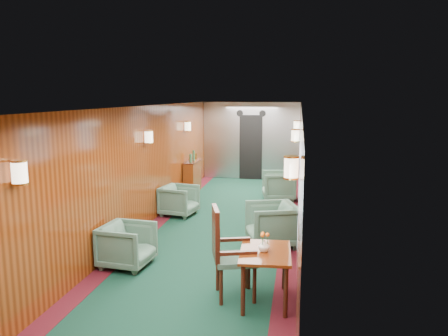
% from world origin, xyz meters
% --- Properties ---
extents(room, '(12.00, 12.10, 2.40)m').
position_xyz_m(room, '(0.00, 0.00, 1.63)').
color(room, '#0E3424').
rests_on(room, ground).
extents(bulkhead, '(2.98, 0.17, 2.39)m').
position_xyz_m(bulkhead, '(0.00, 5.91, 1.18)').
color(bulkhead, '#B3B5BB').
rests_on(bulkhead, ground).
extents(windows_right, '(0.02, 8.60, 0.80)m').
position_xyz_m(windows_right, '(1.49, 0.25, 1.45)').
color(windows_right, silver).
rests_on(windows_right, ground).
extents(wall_sconces, '(2.97, 7.97, 0.25)m').
position_xyz_m(wall_sconces, '(0.00, 0.57, 1.79)').
color(wall_sconces, '#FFEEC6').
rests_on(wall_sconces, ground).
extents(dining_table, '(0.68, 0.93, 0.67)m').
position_xyz_m(dining_table, '(1.10, -2.35, 0.56)').
color(dining_table, '#6A2C0E').
rests_on(dining_table, ground).
extents(side_chair, '(0.66, 0.68, 1.20)m').
position_xyz_m(side_chair, '(0.60, -2.30, 0.65)').
color(side_chair, '#1B4034').
rests_on(side_chair, ground).
extents(credenza, '(0.30, 0.96, 1.14)m').
position_xyz_m(credenza, '(-1.34, 3.69, 0.44)').
color(credenza, '#6A2C0E').
rests_on(credenza, ground).
extents(flower_vase, '(0.18, 0.18, 0.15)m').
position_xyz_m(flower_vase, '(1.08, -2.36, 0.75)').
color(flower_vase, white).
rests_on(flower_vase, dining_table).
extents(armchair_left_near, '(0.80, 0.78, 0.67)m').
position_xyz_m(armchair_left_near, '(-1.07, -1.53, 0.33)').
color(armchair_left_near, '#1B4034').
rests_on(armchair_left_near, ground).
extents(armchair_left_far, '(0.84, 0.83, 0.66)m').
position_xyz_m(armchair_left_far, '(-1.07, 1.40, 0.33)').
color(armchair_left_far, '#1B4034').
rests_on(armchair_left_far, ground).
extents(armchair_right_near, '(1.03, 1.02, 0.75)m').
position_xyz_m(armchair_right_near, '(1.05, -0.20, 0.38)').
color(armchair_right_near, '#1B4034').
rests_on(armchair_right_near, ground).
extents(armchair_right_far, '(0.91, 0.89, 0.72)m').
position_xyz_m(armchair_right_far, '(0.99, 3.23, 0.36)').
color(armchair_right_far, '#1B4034').
rests_on(armchair_right_far, ground).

